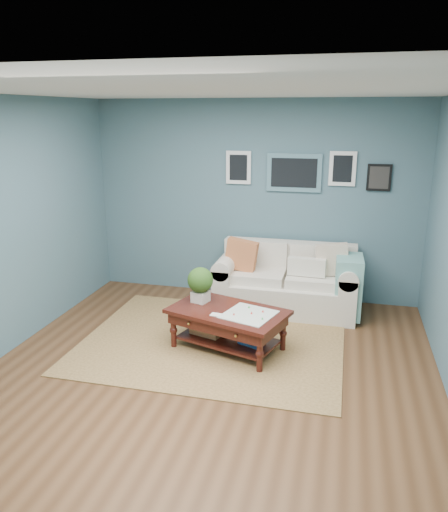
% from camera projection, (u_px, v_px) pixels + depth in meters
% --- Properties ---
extents(room_shell, '(5.00, 5.02, 2.70)m').
position_uv_depth(room_shell, '(207.00, 245.00, 4.55)').
color(room_shell, brown).
rests_on(room_shell, ground).
extents(area_rug, '(2.91, 2.32, 0.01)m').
position_uv_depth(area_rug, '(213.00, 341.00, 5.69)').
color(area_rug, brown).
rests_on(area_rug, ground).
extents(loveseat, '(1.86, 0.84, 0.95)m').
position_uv_depth(loveseat, '(292.00, 282.00, 6.52)').
color(loveseat, silver).
rests_on(loveseat, ground).
extents(coffee_table, '(1.39, 1.06, 0.86)m').
position_uv_depth(coffee_table, '(223.00, 315.00, 5.45)').
color(coffee_table, black).
rests_on(coffee_table, ground).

